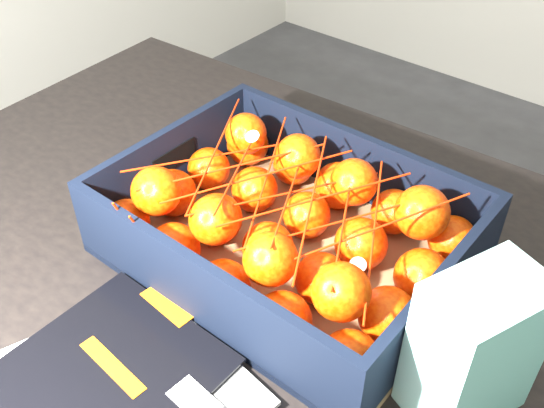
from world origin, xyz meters
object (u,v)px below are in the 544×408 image
Objects in this scene: magazine_stack at (92,402)px; produce_crate at (287,237)px; table at (260,299)px; retail_carton at (474,349)px.

magazine_stack is 0.31m from produce_crate.
magazine_stack is at bearing -92.96° from produce_crate.
table is 3.55× the size of magazine_stack.
magazine_stack is (0.02, -0.29, 0.11)m from table.
table is 0.31m from magazine_stack.
retail_carton is at bearing -7.58° from table.
produce_crate reaches higher than table.
retail_carton reaches higher than magazine_stack.
magazine_stack is 0.80× the size of produce_crate.
table is 2.84× the size of produce_crate.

